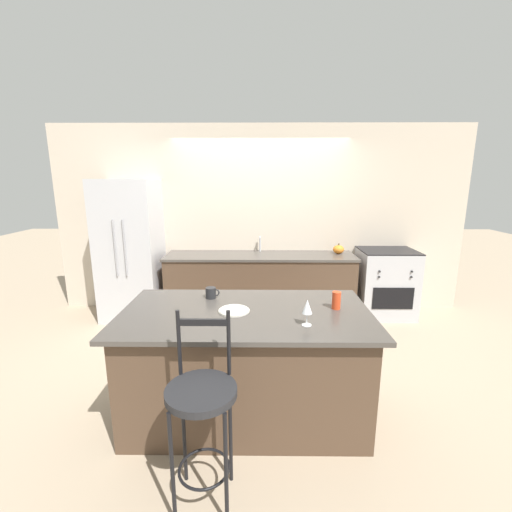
{
  "coord_description": "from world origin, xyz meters",
  "views": [
    {
      "loc": [
        -0.01,
        -4.35,
        1.95
      ],
      "look_at": [
        -0.05,
        -0.72,
        1.12
      ],
      "focal_mm": 24.0,
      "sensor_mm": 36.0,
      "label": 1
    }
  ],
  "objects_px": {
    "refrigerator": "(131,250)",
    "dinner_plate": "(234,310)",
    "bar_stool_near": "(202,409)",
    "tumbler_cup": "(336,300)",
    "oven_range": "(385,283)",
    "wine_glass": "(307,307)",
    "pumpkin_decoration": "(338,249)",
    "coffee_mug": "(211,293)"
  },
  "relations": [
    {
      "from": "wine_glass",
      "to": "tumbler_cup",
      "type": "bearing_deg",
      "value": 48.86
    },
    {
      "from": "bar_stool_near",
      "to": "tumbler_cup",
      "type": "height_order",
      "value": "bar_stool_near"
    },
    {
      "from": "refrigerator",
      "to": "tumbler_cup",
      "type": "bearing_deg",
      "value": -40.53
    },
    {
      "from": "refrigerator",
      "to": "coffee_mug",
      "type": "bearing_deg",
      "value": -52.99
    },
    {
      "from": "refrigerator",
      "to": "wine_glass",
      "type": "distance_m",
      "value": 3.21
    },
    {
      "from": "dinner_plate",
      "to": "tumbler_cup",
      "type": "xyz_separation_m",
      "value": [
        0.82,
        0.07,
        0.06
      ]
    },
    {
      "from": "dinner_plate",
      "to": "tumbler_cup",
      "type": "bearing_deg",
      "value": 4.62
    },
    {
      "from": "bar_stool_near",
      "to": "dinner_plate",
      "type": "bearing_deg",
      "value": 80.58
    },
    {
      "from": "tumbler_cup",
      "to": "wine_glass",
      "type": "bearing_deg",
      "value": -131.14
    },
    {
      "from": "oven_range",
      "to": "tumbler_cup",
      "type": "relative_size",
      "value": 6.77
    },
    {
      "from": "refrigerator",
      "to": "oven_range",
      "type": "relative_size",
      "value": 2.01
    },
    {
      "from": "refrigerator",
      "to": "coffee_mug",
      "type": "relative_size",
      "value": 15.85
    },
    {
      "from": "refrigerator",
      "to": "dinner_plate",
      "type": "bearing_deg",
      "value": -53.14
    },
    {
      "from": "wine_glass",
      "to": "dinner_plate",
      "type": "bearing_deg",
      "value": 154.74
    },
    {
      "from": "refrigerator",
      "to": "oven_range",
      "type": "distance_m",
      "value": 3.65
    },
    {
      "from": "oven_range",
      "to": "tumbler_cup",
      "type": "height_order",
      "value": "tumbler_cup"
    },
    {
      "from": "oven_range",
      "to": "wine_glass",
      "type": "bearing_deg",
      "value": -121.19
    },
    {
      "from": "oven_range",
      "to": "wine_glass",
      "type": "relative_size",
      "value": 4.98
    },
    {
      "from": "coffee_mug",
      "to": "pumpkin_decoration",
      "type": "distance_m",
      "value": 2.49
    },
    {
      "from": "oven_range",
      "to": "bar_stool_near",
      "type": "height_order",
      "value": "bar_stool_near"
    },
    {
      "from": "bar_stool_near",
      "to": "coffee_mug",
      "type": "xyz_separation_m",
      "value": [
        -0.09,
        1.11,
        0.33
      ]
    },
    {
      "from": "bar_stool_near",
      "to": "dinner_plate",
      "type": "distance_m",
      "value": 0.86
    },
    {
      "from": "refrigerator",
      "to": "pumpkin_decoration",
      "type": "xyz_separation_m",
      "value": [
        2.93,
        0.12,
        -0.01
      ]
    },
    {
      "from": "pumpkin_decoration",
      "to": "tumbler_cup",
      "type": "bearing_deg",
      "value": -103.2
    },
    {
      "from": "tumbler_cup",
      "to": "pumpkin_decoration",
      "type": "distance_m",
      "value": 2.25
    },
    {
      "from": "dinner_plate",
      "to": "coffee_mug",
      "type": "height_order",
      "value": "coffee_mug"
    },
    {
      "from": "bar_stool_near",
      "to": "pumpkin_decoration",
      "type": "distance_m",
      "value": 3.4
    },
    {
      "from": "bar_stool_near",
      "to": "coffee_mug",
      "type": "height_order",
      "value": "bar_stool_near"
    },
    {
      "from": "coffee_mug",
      "to": "pumpkin_decoration",
      "type": "height_order",
      "value": "pumpkin_decoration"
    },
    {
      "from": "bar_stool_near",
      "to": "dinner_plate",
      "type": "relative_size",
      "value": 4.82
    },
    {
      "from": "dinner_plate",
      "to": "coffee_mug",
      "type": "relative_size",
      "value": 2.02
    },
    {
      "from": "coffee_mug",
      "to": "tumbler_cup",
      "type": "xyz_separation_m",
      "value": [
        1.04,
        -0.24,
        0.02
      ]
    },
    {
      "from": "coffee_mug",
      "to": "pumpkin_decoration",
      "type": "relative_size",
      "value": 0.78
    },
    {
      "from": "dinner_plate",
      "to": "wine_glass",
      "type": "xyz_separation_m",
      "value": [
        0.54,
        -0.25,
        0.13
      ]
    },
    {
      "from": "coffee_mug",
      "to": "bar_stool_near",
      "type": "bearing_deg",
      "value": -85.32
    },
    {
      "from": "tumbler_cup",
      "to": "pumpkin_decoration",
      "type": "relative_size",
      "value": 0.91
    },
    {
      "from": "pumpkin_decoration",
      "to": "dinner_plate",
      "type": "bearing_deg",
      "value": -120.57
    },
    {
      "from": "coffee_mug",
      "to": "wine_glass",
      "type": "bearing_deg",
      "value": -36.44
    },
    {
      "from": "pumpkin_decoration",
      "to": "coffee_mug",
      "type": "bearing_deg",
      "value": -128.62
    },
    {
      "from": "wine_glass",
      "to": "pumpkin_decoration",
      "type": "relative_size",
      "value": 1.24
    },
    {
      "from": "tumbler_cup",
      "to": "coffee_mug",
      "type": "bearing_deg",
      "value": 166.92
    },
    {
      "from": "bar_stool_near",
      "to": "tumbler_cup",
      "type": "relative_size",
      "value": 8.37
    }
  ]
}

